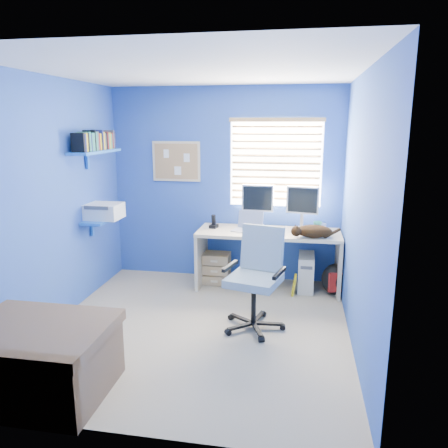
% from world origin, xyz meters
% --- Properties ---
extents(floor, '(3.00, 3.20, 0.00)m').
position_xyz_m(floor, '(0.00, 0.00, 0.00)').
color(floor, tan).
rests_on(floor, ground).
extents(ceiling, '(3.00, 3.20, 0.00)m').
position_xyz_m(ceiling, '(0.00, 0.00, 2.50)').
color(ceiling, white).
rests_on(ceiling, wall_back).
extents(wall_back, '(3.00, 0.01, 2.50)m').
position_xyz_m(wall_back, '(0.00, 1.60, 1.25)').
color(wall_back, '#305BAD').
rests_on(wall_back, ground).
extents(wall_front, '(3.00, 0.01, 2.50)m').
position_xyz_m(wall_front, '(0.00, -1.60, 1.25)').
color(wall_front, '#305BAD').
rests_on(wall_front, ground).
extents(wall_left, '(0.01, 3.20, 2.50)m').
position_xyz_m(wall_left, '(-1.50, 0.00, 1.25)').
color(wall_left, '#305BAD').
rests_on(wall_left, ground).
extents(wall_right, '(0.01, 3.20, 2.50)m').
position_xyz_m(wall_right, '(1.50, 0.00, 1.25)').
color(wall_right, '#305BAD').
rests_on(wall_right, ground).
extents(desk, '(1.75, 0.65, 0.74)m').
position_xyz_m(desk, '(0.60, 1.26, 0.37)').
color(desk, '#CCBB8F').
rests_on(desk, floor).
extents(laptop, '(0.39, 0.34, 0.22)m').
position_xyz_m(laptop, '(0.34, 1.21, 0.85)').
color(laptop, silver).
rests_on(laptop, desk).
extents(monitor_left, '(0.40, 0.13, 0.54)m').
position_xyz_m(monitor_left, '(0.44, 1.49, 1.01)').
color(monitor_left, silver).
rests_on(monitor_left, desk).
extents(monitor_right, '(0.42, 0.20, 0.54)m').
position_xyz_m(monitor_right, '(1.00, 1.44, 1.01)').
color(monitor_right, silver).
rests_on(monitor_right, desk).
extents(phone, '(0.11, 0.13, 0.17)m').
position_xyz_m(phone, '(-0.10, 1.31, 0.82)').
color(phone, black).
rests_on(phone, desk).
extents(mug, '(0.10, 0.09, 0.10)m').
position_xyz_m(mug, '(1.20, 1.45, 0.79)').
color(mug, '#2A8671').
rests_on(mug, desk).
extents(cd_spindle, '(0.13, 0.13, 0.07)m').
position_xyz_m(cd_spindle, '(1.24, 1.49, 0.78)').
color(cd_spindle, silver).
rests_on(cd_spindle, desk).
extents(cat, '(0.47, 0.36, 0.15)m').
position_xyz_m(cat, '(1.14, 1.04, 0.81)').
color(cat, black).
rests_on(cat, desk).
extents(tower_pc, '(0.19, 0.44, 0.45)m').
position_xyz_m(tower_pc, '(1.08, 1.29, 0.23)').
color(tower_pc, beige).
rests_on(tower_pc, floor).
extents(drawer_boxes, '(0.35, 0.28, 0.41)m').
position_xyz_m(drawer_boxes, '(-0.07, 1.32, 0.20)').
color(drawer_boxes, tan).
rests_on(drawer_boxes, floor).
extents(yellow_book, '(0.03, 0.17, 0.24)m').
position_xyz_m(yellow_book, '(0.94, 1.09, 0.12)').
color(yellow_book, yellow).
rests_on(yellow_book, floor).
extents(backpack, '(0.40, 0.36, 0.39)m').
position_xyz_m(backpack, '(1.43, 1.17, 0.20)').
color(backpack, black).
rests_on(backpack, floor).
extents(bed_corner, '(1.15, 0.82, 0.55)m').
position_xyz_m(bed_corner, '(-1.01, -1.26, 0.28)').
color(bed_corner, brown).
rests_on(bed_corner, floor).
extents(office_chair, '(0.73, 0.73, 1.02)m').
position_xyz_m(office_chair, '(0.56, 0.16, 0.38)').
color(office_chair, black).
rests_on(office_chair, floor).
extents(window_blinds, '(1.15, 0.05, 1.10)m').
position_xyz_m(window_blinds, '(0.65, 1.57, 1.55)').
color(window_blinds, white).
rests_on(window_blinds, ground).
extents(corkboard, '(0.64, 0.02, 0.52)m').
position_xyz_m(corkboard, '(-0.65, 1.58, 1.55)').
color(corkboard, '#CCBB8F').
rests_on(corkboard, ground).
extents(wall_shelves, '(0.42, 0.90, 1.05)m').
position_xyz_m(wall_shelves, '(-1.35, 0.75, 1.43)').
color(wall_shelves, blue).
rests_on(wall_shelves, ground).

